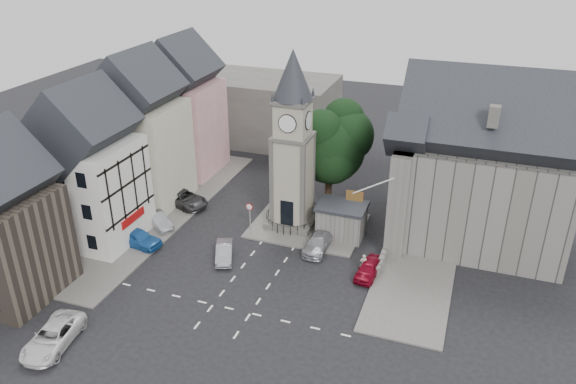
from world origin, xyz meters
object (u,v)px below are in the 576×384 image
at_px(pedestrian, 364,264).
at_px(car_east_red, 369,269).
at_px(clock_tower, 293,143).
at_px(stone_shelter, 342,220).
at_px(car_west_blue, 137,237).

bearing_deg(pedestrian, car_east_red, 138.00).
bearing_deg(clock_tower, stone_shelter, -5.84).
bearing_deg(stone_shelter, car_east_red, -55.56).
height_order(stone_shelter, pedestrian, stone_shelter).
xyz_separation_m(car_west_blue, car_east_red, (19.96, 2.25, -0.13)).
xyz_separation_m(stone_shelter, car_west_blue, (-16.26, -7.64, -0.77)).
xyz_separation_m(car_west_blue, pedestrian, (19.46, 2.49, 0.07)).
xyz_separation_m(clock_tower, car_east_red, (8.50, -5.89, -7.47)).
bearing_deg(pedestrian, clock_tower, -51.71).
relative_size(car_west_blue, pedestrian, 2.70).
distance_m(car_west_blue, pedestrian, 19.62).
relative_size(clock_tower, pedestrian, 9.58).
distance_m(stone_shelter, car_west_blue, 17.99).
xyz_separation_m(stone_shelter, car_east_red, (3.70, -5.40, -0.90)).
bearing_deg(stone_shelter, car_west_blue, -154.83).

